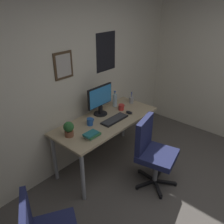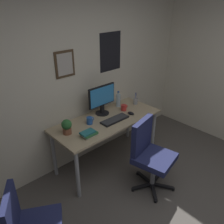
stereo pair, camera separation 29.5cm
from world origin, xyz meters
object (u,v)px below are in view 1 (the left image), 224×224
at_px(monitor, 100,99).
at_px(book_stack_left, 92,135).
at_px(keyboard, 115,119).
at_px(coffee_mug_far, 121,107).
at_px(water_bottle, 115,100).
at_px(pen_cup, 131,100).
at_px(office_chair, 152,149).
at_px(coffee_mug_near, 90,122).
at_px(potted_plant, 69,129).
at_px(computer_mouse, 129,112).

bearing_deg(monitor, book_stack_left, -145.91).
xyz_separation_m(keyboard, coffee_mug_far, (0.32, 0.14, 0.03)).
bearing_deg(water_bottle, keyboard, -139.80).
bearing_deg(monitor, pen_cup, -9.53).
distance_m(office_chair, book_stack_left, 0.80).
relative_size(water_bottle, coffee_mug_near, 2.10).
bearing_deg(book_stack_left, pen_cup, 12.32).
xyz_separation_m(keyboard, potted_plant, (-0.68, 0.16, 0.09)).
xyz_separation_m(coffee_mug_far, pen_cup, (0.30, 0.04, 0.01)).
distance_m(office_chair, potted_plant, 1.09).
height_order(office_chair, water_bottle, water_bottle).
bearing_deg(coffee_mug_near, water_bottle, 11.42).
height_order(computer_mouse, pen_cup, pen_cup).
bearing_deg(coffee_mug_near, computer_mouse, -17.35).
height_order(monitor, water_bottle, monitor).
xyz_separation_m(monitor, potted_plant, (-0.69, -0.12, -0.13)).
height_order(coffee_mug_far, potted_plant, potted_plant).
bearing_deg(keyboard, potted_plant, 166.66).
distance_m(water_bottle, book_stack_left, 0.95).
bearing_deg(computer_mouse, office_chair, -115.39).
bearing_deg(keyboard, computer_mouse, -5.04).
height_order(computer_mouse, coffee_mug_near, coffee_mug_near).
bearing_deg(coffee_mug_far, computer_mouse, -97.46).
bearing_deg(computer_mouse, monitor, 133.40).
xyz_separation_m(monitor, pen_cup, (0.62, -0.10, -0.19)).
xyz_separation_m(keyboard, computer_mouse, (0.30, -0.03, 0.01)).
bearing_deg(pen_cup, potted_plant, -179.21).
height_order(keyboard, pen_cup, pen_cup).
relative_size(office_chair, water_bottle, 3.76).
bearing_deg(water_bottle, potted_plant, -172.27).
distance_m(computer_mouse, pen_cup, 0.39).
bearing_deg(coffee_mug_near, office_chair, -67.17).
bearing_deg(pen_cup, computer_mouse, -147.74).
bearing_deg(office_chair, potted_plant, 131.58).
distance_m(monitor, potted_plant, 0.71).
distance_m(coffee_mug_near, pen_cup, 0.94).
relative_size(keyboard, coffee_mug_far, 3.52).
distance_m(potted_plant, pen_cup, 1.30).
relative_size(monitor, book_stack_left, 2.15).
bearing_deg(keyboard, coffee_mug_far, 23.91).
bearing_deg(keyboard, book_stack_left, -172.25).
bearing_deg(coffee_mug_far, book_stack_left, -165.71).
xyz_separation_m(monitor, keyboard, (-0.01, -0.28, -0.23)).
bearing_deg(coffee_mug_near, pen_cup, 0.79).
bearing_deg(computer_mouse, book_stack_left, -176.96).
xyz_separation_m(computer_mouse, coffee_mug_near, (-0.61, 0.19, 0.03)).
distance_m(water_bottle, coffee_mug_far, 0.17).
xyz_separation_m(coffee_mug_near, book_stack_left, (-0.20, -0.24, -0.02)).
distance_m(office_chair, water_bottle, 1.03).
relative_size(water_bottle, pen_cup, 1.26).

